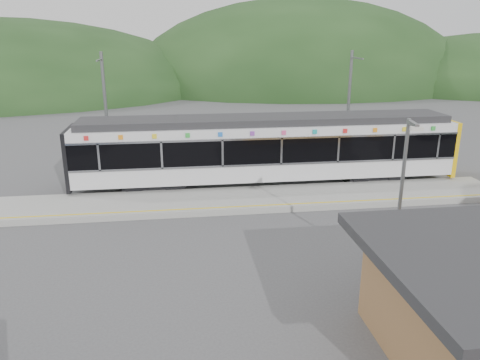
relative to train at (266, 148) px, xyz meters
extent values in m
plane|color=#4C4C4F|center=(-1.59, -6.00, -2.06)|extent=(120.00, 120.00, 0.00)
ellipsoid|color=#1E3D19|center=(14.41, 48.00, -2.06)|extent=(52.00, 39.00, 26.00)
cube|color=#9E9E99|center=(-1.59, -2.70, -1.91)|extent=(26.00, 3.20, 0.30)
cube|color=yellow|center=(-1.59, -4.00, -1.76)|extent=(26.00, 0.10, 0.01)
cube|color=black|center=(-6.02, 0.00, -1.76)|extent=(3.20, 2.20, 0.56)
cube|color=black|center=(5.98, 0.00, -1.76)|extent=(3.20, 2.20, 0.56)
cube|color=silver|center=(-0.02, 0.00, -1.02)|extent=(20.00, 2.90, 0.92)
cube|color=black|center=(-0.02, 0.00, 0.16)|extent=(20.00, 2.96, 1.45)
cube|color=silver|center=(-0.02, -1.50, -0.51)|extent=(20.00, 0.05, 0.10)
cube|color=silver|center=(-0.02, -1.50, 0.84)|extent=(20.00, 0.05, 0.10)
cube|color=silver|center=(-0.02, 0.00, 1.11)|extent=(20.00, 2.90, 0.45)
cube|color=#2D2D30|center=(-0.02, 0.00, 1.52)|extent=(19.40, 2.50, 0.36)
cube|color=yellow|center=(10.10, 0.00, -0.16)|extent=(0.24, 2.92, 3.00)
cube|color=black|center=(-10.12, 0.00, -0.16)|extent=(0.20, 2.92, 3.00)
cube|color=silver|center=(-8.52, -1.50, 0.16)|extent=(0.10, 0.05, 1.35)
cube|color=silver|center=(-5.52, -1.50, 0.16)|extent=(0.10, 0.05, 1.35)
cube|color=silver|center=(-2.52, -1.50, 0.16)|extent=(0.10, 0.05, 1.35)
cube|color=silver|center=(0.48, -1.50, 0.16)|extent=(0.10, 0.05, 1.35)
cube|color=silver|center=(3.48, -1.50, 0.16)|extent=(0.10, 0.05, 1.35)
cube|color=silver|center=(6.48, -1.50, 0.16)|extent=(0.10, 0.05, 1.35)
cube|color=silver|center=(8.98, -1.50, 0.16)|extent=(0.10, 0.05, 1.35)
cube|color=red|center=(-9.02, -1.49, 1.12)|extent=(0.22, 0.04, 0.22)
cube|color=orange|center=(-7.42, -1.49, 1.12)|extent=(0.22, 0.04, 0.22)
cube|color=yellow|center=(-5.82, -1.49, 1.12)|extent=(0.22, 0.04, 0.22)
cube|color=green|center=(-4.22, -1.49, 1.12)|extent=(0.22, 0.04, 0.22)
cube|color=blue|center=(-2.62, -1.49, 1.12)|extent=(0.22, 0.04, 0.22)
cube|color=purple|center=(-1.02, -1.49, 1.12)|extent=(0.22, 0.04, 0.22)
cube|color=#E54C8C|center=(0.58, -1.49, 1.12)|extent=(0.22, 0.04, 0.22)
cube|color=#19A5A5|center=(2.18, -1.49, 1.12)|extent=(0.22, 0.04, 0.22)
cube|color=red|center=(3.78, -1.49, 1.12)|extent=(0.22, 0.04, 0.22)
cube|color=orange|center=(5.38, -1.49, 1.12)|extent=(0.22, 0.04, 0.22)
cube|color=yellow|center=(6.98, -1.49, 1.12)|extent=(0.22, 0.04, 0.22)
cube|color=green|center=(8.58, -1.49, 1.12)|extent=(0.22, 0.04, 0.22)
cylinder|color=slate|center=(-8.59, 2.60, 1.44)|extent=(0.18, 0.18, 7.00)
cube|color=slate|center=(-8.59, 1.80, 4.54)|extent=(0.08, 1.80, 0.08)
cylinder|color=slate|center=(5.41, 2.60, 1.44)|extent=(0.18, 0.18, 7.00)
cube|color=slate|center=(5.41, 1.80, 4.54)|extent=(0.08, 1.80, 0.08)
cylinder|color=slate|center=(2.44, -10.45, 0.65)|extent=(0.12, 0.12, 5.43)
cube|color=slate|center=(2.44, -10.86, 3.27)|extent=(0.29, 0.91, 0.12)
cube|color=silver|center=(2.44, -11.27, 3.20)|extent=(0.38, 0.24, 0.12)
camera|label=1|loc=(-4.71, -24.01, 5.92)|focal=35.00mm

